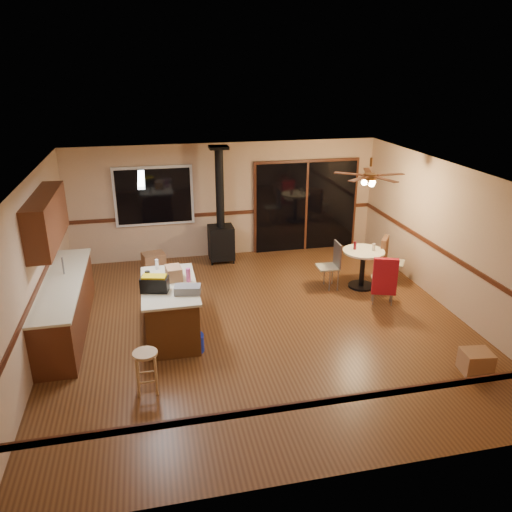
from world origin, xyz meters
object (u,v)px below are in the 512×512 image
object	(u,v)px
blue_bucket	(193,343)
chair_near	(385,276)
chair_left	(333,260)
toolbox_grey	(188,290)
box_corner_b	(476,362)
toolbox_black	(155,284)
chair_right	(385,254)
wood_stove	(221,231)
box_under_window	(154,261)
kitchen_island	(171,309)
bar_stool	(147,372)
dining_table	(363,262)

from	to	relation	value
blue_bucket	chair_near	bearing A→B (deg)	12.87
blue_bucket	chair_left	size ratio (longest dim) A/B	0.65
toolbox_grey	box_corner_b	distance (m)	4.40
toolbox_grey	box_corner_b	xyz separation A→B (m)	(3.99, -1.67, -0.80)
toolbox_black	chair_right	distance (m)	4.85
wood_stove	chair_right	xyz separation A→B (m)	(3.09, -1.82, -0.13)
chair_near	chair_right	world-z (taller)	same
chair_near	box_under_window	size ratio (longest dim) A/B	1.51
box_under_window	box_corner_b	size ratio (longest dim) A/B	1.12
chair_left	chair_near	bearing A→B (deg)	-56.80
kitchen_island	box_under_window	bearing A→B (deg)	94.16
toolbox_grey	wood_stove	bearing A→B (deg)	73.32
wood_stove	blue_bucket	size ratio (longest dim) A/B	7.58
box_corner_b	kitchen_island	bearing A→B (deg)	154.11
bar_stool	box_under_window	bearing A→B (deg)	87.35
chair_right	blue_bucket	bearing A→B (deg)	-155.73
toolbox_black	box_corner_b	xyz separation A→B (m)	(4.48, -1.85, -0.85)
toolbox_black	chair_right	size ratio (longest dim) A/B	0.60
kitchen_island	dining_table	xyz separation A→B (m)	(3.84, 1.07, 0.07)
wood_stove	dining_table	xyz separation A→B (m)	(2.54, -1.98, -0.20)
toolbox_black	chair_near	xyz separation A→B (m)	(4.10, 0.42, -0.42)
toolbox_black	chair_left	distance (m)	3.76
kitchen_island	box_under_window	xyz separation A→B (m)	(-0.21, 2.92, -0.27)
kitchen_island	chair_near	size ratio (longest dim) A/B	2.40
wood_stove	box_under_window	bearing A→B (deg)	-174.92
chair_left	chair_near	size ratio (longest dim) A/B	0.74
chair_near	box_corner_b	bearing A→B (deg)	-80.63
box_under_window	wood_stove	bearing A→B (deg)	5.08
dining_table	chair_right	distance (m)	0.57
bar_stool	box_corner_b	xyz separation A→B (m)	(4.67, -0.56, -0.14)
chair_right	toolbox_black	bearing A→B (deg)	-162.63
toolbox_grey	toolbox_black	world-z (taller)	toolbox_black
chair_left	box_corner_b	xyz separation A→B (m)	(1.01, -3.24, -0.42)
dining_table	box_corner_b	xyz separation A→B (m)	(0.41, -3.14, -0.36)
box_under_window	box_corner_b	bearing A→B (deg)	-48.11
toolbox_black	bar_stool	size ratio (longest dim) A/B	0.69
dining_table	box_corner_b	size ratio (longest dim) A/B	1.99
wood_stove	toolbox_black	world-z (taller)	wood_stove
box_corner_b	dining_table	bearing A→B (deg)	97.51
toolbox_black	blue_bucket	world-z (taller)	toolbox_black
toolbox_black	box_under_window	bearing A→B (deg)	89.82
blue_bucket	box_under_window	world-z (taller)	box_under_window
toolbox_grey	chair_right	bearing A→B (deg)	21.52
toolbox_black	bar_stool	world-z (taller)	toolbox_black
chair_near	chair_right	xyz separation A→B (m)	(0.51, 1.03, 0.00)
bar_stool	chair_left	world-z (taller)	chair_left
toolbox_grey	blue_bucket	distance (m)	0.85
wood_stove	box_corner_b	bearing A→B (deg)	-59.98
chair_right	wood_stove	bearing A→B (deg)	149.48
box_corner_b	wood_stove	bearing A→B (deg)	120.02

